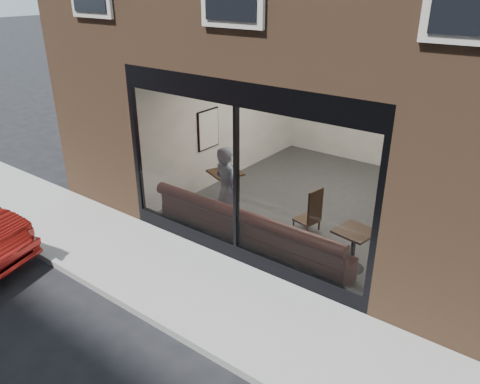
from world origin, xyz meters
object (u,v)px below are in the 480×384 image
Objects in this scene: cafe_table_left at (225,173)px; cafe_table_right at (355,232)px; person at (227,191)px; banquette at (250,239)px; cafe_chair_right at (307,220)px.

cafe_table_left reaches higher than cafe_table_right.
person is at bearing -173.52° from cafe_table_right.
banquette is 6.26× the size of cafe_table_left.
person reaches higher than cafe_table_right.
cafe_table_right is at bearing -154.28° from person.
cafe_chair_right is (2.07, -0.01, -0.50)m from cafe_table_left.
cafe_table_left is 1.56× the size of cafe_chair_right.
cafe_table_left reaches higher than cafe_chair_right.
person is 2.81× the size of cafe_table_left.
person reaches higher than banquette.
cafe_table_right is (1.77, 0.55, 0.52)m from banquette.
cafe_table_right reaches higher than cafe_chair_right.
cafe_chair_right is (0.47, 1.27, 0.01)m from banquette.
cafe_table_right reaches higher than banquette.
cafe_chair_right is at bearing 151.04° from cafe_table_right.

